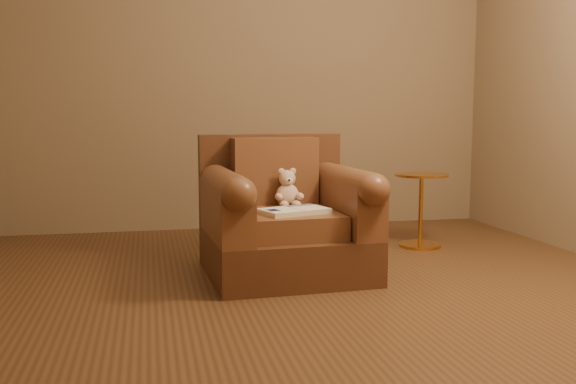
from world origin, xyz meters
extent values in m
plane|color=brown|center=(0.00, 0.00, 0.00)|extent=(4.00, 4.00, 0.00)
cube|color=#7E684D|center=(0.00, 2.00, 1.35)|extent=(4.00, 0.02, 2.70)
cube|color=#4F2D1A|center=(-0.03, 0.37, 0.13)|extent=(0.94, 0.90, 0.25)
cube|color=#4F2D1A|center=(-0.05, 0.75, 0.53)|extent=(0.90, 0.14, 0.56)
cube|color=brown|center=(-0.03, 0.33, 0.32)|extent=(0.55, 0.65, 0.13)
cube|color=brown|center=(-0.05, 0.64, 0.59)|extent=(0.53, 0.17, 0.40)
cube|color=brown|center=(-0.39, 0.31, 0.39)|extent=(0.22, 0.77, 0.29)
cube|color=brown|center=(0.33, 0.35, 0.39)|extent=(0.22, 0.77, 0.29)
cylinder|color=brown|center=(-0.39, 0.31, 0.54)|extent=(0.22, 0.77, 0.18)
cylinder|color=brown|center=(0.33, 0.35, 0.54)|extent=(0.22, 0.77, 0.18)
ellipsoid|color=beige|center=(0.00, 0.50, 0.45)|extent=(0.14, 0.12, 0.14)
sphere|color=beige|center=(0.00, 0.51, 0.55)|extent=(0.10, 0.10, 0.10)
ellipsoid|color=beige|center=(-0.03, 0.52, 0.59)|extent=(0.04, 0.02, 0.04)
ellipsoid|color=beige|center=(0.04, 0.51, 0.59)|extent=(0.04, 0.02, 0.04)
ellipsoid|color=beige|center=(0.00, 0.46, 0.54)|extent=(0.05, 0.03, 0.04)
sphere|color=black|center=(0.00, 0.45, 0.55)|extent=(0.01, 0.01, 0.01)
ellipsoid|color=beige|center=(-0.06, 0.45, 0.45)|extent=(0.05, 0.09, 0.05)
ellipsoid|color=beige|center=(0.06, 0.44, 0.45)|extent=(0.05, 0.09, 0.05)
ellipsoid|color=beige|center=(-0.04, 0.42, 0.41)|extent=(0.05, 0.09, 0.05)
ellipsoid|color=beige|center=(0.04, 0.42, 0.41)|extent=(0.05, 0.09, 0.05)
cube|color=beige|center=(-0.02, 0.23, 0.40)|extent=(0.42, 0.33, 0.03)
cube|color=white|center=(-0.11, 0.20, 0.41)|extent=(0.24, 0.27, 0.00)
cube|color=white|center=(0.07, 0.26, 0.41)|extent=(0.24, 0.27, 0.00)
cube|color=beige|center=(-0.02, 0.23, 0.41)|extent=(0.08, 0.21, 0.00)
cube|color=#0F1638|center=(-0.15, 0.19, 0.41)|extent=(0.08, 0.09, 0.00)
cube|color=slate|center=(0.04, 0.33, 0.41)|extent=(0.17, 0.10, 0.00)
cylinder|color=gold|center=(1.06, 0.95, 0.01)|extent=(0.30, 0.30, 0.02)
cylinder|color=gold|center=(1.06, 0.95, 0.26)|extent=(0.03, 0.03, 0.48)
cylinder|color=gold|center=(1.06, 0.95, 0.51)|extent=(0.37, 0.37, 0.02)
cylinder|color=gold|center=(1.06, 0.95, 0.50)|extent=(0.03, 0.03, 0.02)
camera|label=1|loc=(-0.80, -3.19, 0.94)|focal=40.00mm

